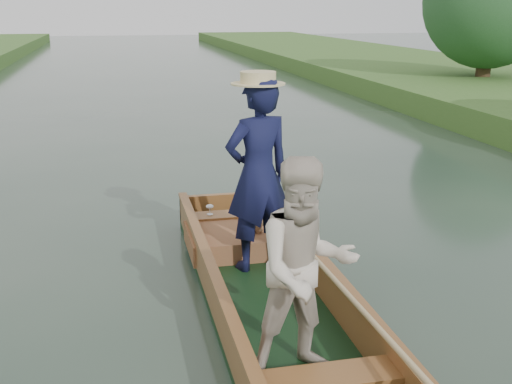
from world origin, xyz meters
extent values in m
plane|color=#283D30|center=(0.00, 0.00, 0.00)|extent=(120.00, 120.00, 0.00)
cylinder|color=#47331E|center=(9.80, 12.73, 1.19)|extent=(0.44, 0.44, 2.39)
sphere|color=#1D4A20|center=(9.80, 12.73, 2.79)|extent=(3.91, 3.91, 3.91)
sphere|color=#1D4A20|center=(10.40, 13.03, 2.39)|extent=(2.20, 2.20, 2.20)
cube|color=black|center=(0.00, 0.00, 0.04)|extent=(1.10, 5.00, 0.08)
cube|color=brown|center=(-0.51, 0.00, 0.24)|extent=(0.08, 5.00, 0.32)
cube|color=brown|center=(0.51, 0.00, 0.24)|extent=(0.08, 5.00, 0.32)
cube|color=brown|center=(0.00, 2.46, 0.24)|extent=(1.10, 0.08, 0.32)
cube|color=brown|center=(-0.51, 0.00, 0.42)|extent=(0.10, 5.00, 0.04)
cube|color=brown|center=(0.51, 0.00, 0.42)|extent=(0.10, 5.00, 0.04)
cube|color=brown|center=(0.00, 1.90, 0.30)|extent=(0.94, 0.30, 0.05)
cube|color=brown|center=(0.00, -1.60, 0.30)|extent=(0.94, 0.30, 0.05)
imported|color=#111436|center=(0.07, 0.85, 1.05)|extent=(0.81, 0.65, 1.94)
cylinder|color=beige|center=(0.07, 0.85, 1.98)|extent=(0.52, 0.52, 0.12)
imported|color=beige|center=(-0.03, -1.15, 0.88)|extent=(0.83, 0.67, 1.61)
cube|color=#A95436|center=(-0.15, 1.38, 0.19)|extent=(0.85, 0.90, 0.22)
sphere|color=tan|center=(0.13, 1.28, 0.41)|extent=(0.20, 0.20, 0.20)
sphere|color=tan|center=(0.13, 1.27, 0.56)|extent=(0.15, 0.15, 0.15)
sphere|color=tan|center=(0.07, 1.27, 0.62)|extent=(0.06, 0.06, 0.06)
sphere|color=tan|center=(0.18, 1.27, 0.62)|extent=(0.06, 0.06, 0.06)
sphere|color=tan|center=(0.13, 1.21, 0.54)|extent=(0.06, 0.06, 0.06)
sphere|color=tan|center=(0.04, 1.26, 0.44)|extent=(0.07, 0.07, 0.07)
sphere|color=tan|center=(0.22, 1.26, 0.44)|extent=(0.07, 0.07, 0.07)
sphere|color=tan|center=(0.08, 1.25, 0.32)|extent=(0.08, 0.08, 0.08)
sphere|color=tan|center=(0.18, 1.25, 0.32)|extent=(0.08, 0.08, 0.08)
cylinder|color=silver|center=(-0.26, 1.90, 0.33)|extent=(0.07, 0.07, 0.01)
cylinder|color=silver|center=(-0.26, 1.90, 0.37)|extent=(0.01, 0.01, 0.08)
ellipsoid|color=silver|center=(-0.26, 1.90, 0.43)|extent=(0.09, 0.09, 0.05)
cylinder|color=tan|center=(0.43, -0.26, 0.46)|extent=(0.04, 4.55, 0.20)
camera|label=1|loc=(-1.27, -5.12, 2.64)|focal=45.00mm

